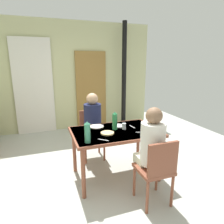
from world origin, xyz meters
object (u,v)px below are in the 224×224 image
(dining_table, at_px, (115,136))
(chair_near_diner, at_px, (157,169))
(person_far_diner, at_px, (93,118))
(water_bottle_green_near, at_px, (87,133))
(person_near_diner, at_px, (152,142))
(water_bottle_green_far, at_px, (115,121))
(chair_far_diner, at_px, (91,131))

(dining_table, distance_m, chair_near_diner, 0.82)
(person_far_diner, distance_m, water_bottle_green_near, 0.98)
(person_near_diner, height_order, person_far_diner, same)
(water_bottle_green_near, height_order, water_bottle_green_far, water_bottle_green_near)
(dining_table, relative_size, water_bottle_green_near, 4.54)
(person_far_diner, height_order, water_bottle_green_far, person_far_diner)
(dining_table, height_order, water_bottle_green_far, water_bottle_green_far)
(water_bottle_green_far, bearing_deg, chair_far_diner, 104.84)
(chair_near_diner, bearing_deg, chair_far_diner, 105.11)
(chair_far_diner, relative_size, water_bottle_green_near, 3.10)
(chair_far_diner, bearing_deg, chair_near_diner, 105.11)
(person_far_diner, distance_m, water_bottle_green_far, 0.62)
(chair_far_diner, relative_size, water_bottle_green_far, 3.14)
(water_bottle_green_far, bearing_deg, dining_table, -100.18)
(chair_near_diner, bearing_deg, water_bottle_green_near, 146.46)
(chair_near_diner, distance_m, person_far_diner, 1.50)
(chair_far_diner, relative_size, person_near_diner, 1.13)
(water_bottle_green_near, bearing_deg, dining_table, 31.17)
(dining_table, height_order, chair_near_diner, chair_near_diner)
(person_near_diner, relative_size, water_bottle_green_near, 2.74)
(dining_table, bearing_deg, person_far_diner, 105.78)
(chair_near_diner, height_order, water_bottle_green_far, water_bottle_green_far)
(dining_table, bearing_deg, chair_near_diner, -72.92)
(person_near_diner, bearing_deg, dining_table, 110.46)
(chair_near_diner, xyz_separation_m, chair_far_diner, (-0.42, 1.54, 0.00))
(chair_near_diner, bearing_deg, person_far_diner, 106.49)
(chair_near_diner, bearing_deg, water_bottle_green_far, 105.34)
(person_far_diner, bearing_deg, person_near_diner, 108.15)
(dining_table, distance_m, person_far_diner, 0.67)
(person_near_diner, height_order, water_bottle_green_near, person_near_diner)
(chair_far_diner, bearing_deg, dining_table, 103.10)
(dining_table, height_order, water_bottle_green_near, water_bottle_green_near)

